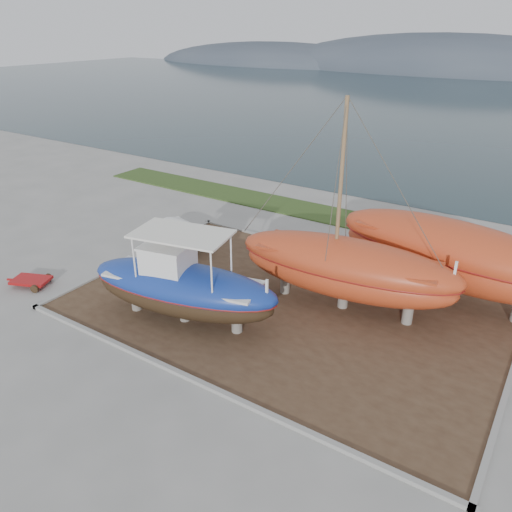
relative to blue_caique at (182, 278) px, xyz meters
The scene contains 9 objects.
ground 3.68m from the blue_caique, 13.97° to the right, with size 140.00×140.00×0.00m, color gray.
dirt_patch 4.85m from the blue_caique, 47.66° to the left, with size 18.00×12.00×0.06m, color #422D1E.
curb_frame 4.83m from the blue_caique, 47.66° to the left, with size 18.60×12.60×0.15m, color gray, non-canonical shape.
grass_strip 15.19m from the blue_caique, 78.62° to the left, with size 44.00×3.00×0.08m, color #284219.
blue_caique is the anchor object (origin of this frame).
white_dinghy 7.84m from the blue_caique, 131.34° to the left, with size 4.28×1.60×1.29m, color white, non-canonical shape.
orange_sailboat 7.29m from the blue_caique, 42.12° to the left, with size 9.65×2.84×8.89m, color #B13B1B, non-canonical shape.
orange_bare_hull 11.69m from the blue_caique, 42.91° to the left, with size 10.69×3.21×3.50m, color #B13B1B, non-canonical shape.
red_trailer 8.51m from the blue_caique, 168.50° to the right, with size 2.56×1.28×0.36m, color #AF1315, non-canonical shape.
Camera 1 is at (9.30, -12.53, 11.42)m, focal length 35.00 mm.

